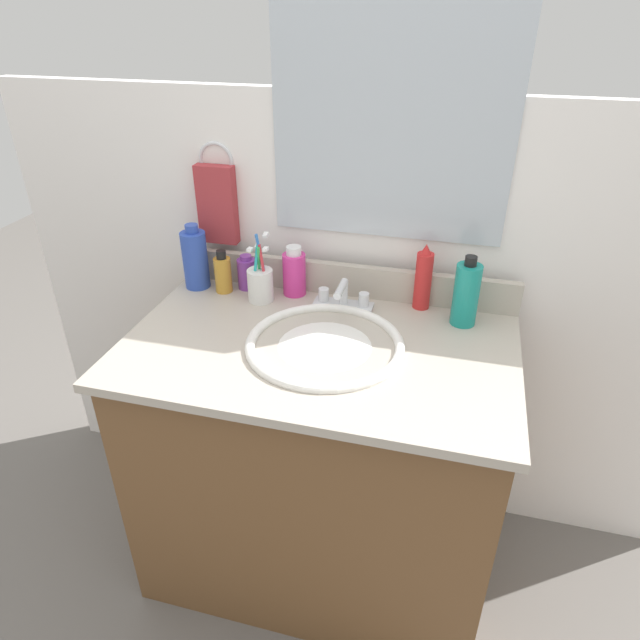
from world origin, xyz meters
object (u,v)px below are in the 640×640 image
bottle_spray_red (423,279)px  bottle_soap_pink (294,273)px  bottle_shampoo_blue (195,259)px  bottle_cream_purple (247,273)px  faucet (343,299)px  hand_towel (217,205)px  cup_white_ceramic (260,283)px  bottle_oil_amber (223,274)px  bottle_mouthwash_teal (466,294)px

bottle_spray_red → bottle_soap_pink: (-0.35, -0.01, -0.02)m
bottle_shampoo_blue → bottle_cream_purple: (0.14, 0.03, -0.04)m
faucet → bottle_cream_purple: size_ratio=1.60×
hand_towel → bottle_cream_purple: 0.21m
bottle_soap_pink → cup_white_ceramic: size_ratio=0.73×
bottle_oil_amber → bottle_mouthwash_teal: size_ratio=0.67×
hand_towel → cup_white_ceramic: 0.26m
faucet → bottle_shampoo_blue: bottle_shampoo_blue is taller
bottle_mouthwash_teal → cup_white_ceramic: (-0.54, -0.01, -0.03)m
hand_towel → bottle_oil_amber: bearing=-65.8°
bottle_soap_pink → bottle_spray_red: bearing=1.7°
bottle_oil_amber → bottle_soap_pink: bearing=10.5°
faucet → bottle_cream_purple: (-0.29, 0.05, 0.02)m
bottle_oil_amber → cup_white_ceramic: size_ratio=0.64×
bottle_oil_amber → cup_white_ceramic: (0.12, -0.02, -0.00)m
bottle_shampoo_blue → bottle_soap_pink: bottle_shampoo_blue is taller
bottle_mouthwash_teal → bottle_shampoo_blue: bearing=178.4°
cup_white_ceramic → bottle_spray_red: bearing=9.3°
hand_towel → bottle_spray_red: (0.59, -0.04, -0.14)m
faucet → bottle_soap_pink: bottle_soap_pink is taller
bottle_soap_pink → cup_white_ceramic: cup_white_ceramic is taller
hand_towel → bottle_shampoo_blue: (-0.04, -0.08, -0.13)m
hand_towel → cup_white_ceramic: hand_towel is taller
faucet → bottle_soap_pink: 0.16m
bottle_soap_pink → cup_white_ceramic: bearing=-142.3°
bottle_mouthwash_teal → bottle_oil_amber: bearing=179.0°
faucet → bottle_soap_pink: (-0.15, 0.05, 0.04)m
hand_towel → bottle_spray_red: size_ratio=1.21×
cup_white_ceramic → bottle_mouthwash_teal: bearing=1.3°
bottle_soap_pink → faucet: bearing=-18.0°
bottle_shampoo_blue → cup_white_ceramic: cup_white_ceramic is taller
bottle_soap_pink → bottle_shampoo_blue: bearing=-174.5°
bottle_shampoo_blue → bottle_oil_amber: (0.09, -0.01, -0.03)m
faucet → bottle_mouthwash_teal: (0.31, 0.00, 0.06)m
hand_towel → bottle_oil_amber: (0.04, -0.09, -0.17)m
bottle_cream_purple → bottle_spray_red: size_ratio=0.55×
bottle_cream_purple → bottle_spray_red: 0.49m
hand_towel → faucet: size_ratio=1.38×
faucet → bottle_spray_red: bottle_spray_red is taller
hand_towel → bottle_shampoo_blue: hand_towel is taller
bottle_cream_purple → bottle_spray_red: bearing=1.2°
faucet → bottle_shampoo_blue: bearing=177.2°
bottle_spray_red → bottle_mouthwash_teal: 0.13m
bottle_oil_amber → hand_towel: bearing=114.2°
bottle_oil_amber → bottle_mouthwash_teal: bearing=-1.0°
hand_towel → bottle_oil_amber: size_ratio=1.78×
bottle_spray_red → bottle_soap_pink: bottle_spray_red is taller
hand_towel → cup_white_ceramic: bearing=-35.6°
bottle_shampoo_blue → bottle_soap_pink: size_ratio=1.32×
bottle_spray_red → cup_white_ceramic: bearing=-170.7°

